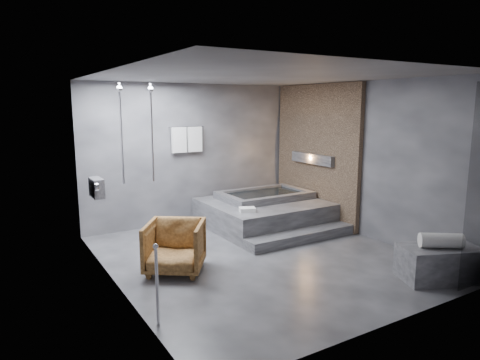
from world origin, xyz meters
TOP-DOWN VIEW (x-y plane):
  - room at (0.40, 0.24)m, footprint 5.00×5.04m
  - tub_deck at (1.05, 1.45)m, footprint 2.20×2.00m
  - tub_step at (1.05, 0.27)m, footprint 2.20×0.36m
  - concrete_bench at (1.61, -2.02)m, footprint 1.19×0.94m
  - driftwood_chair at (-1.40, 0.13)m, footprint 1.12×1.12m
  - rolled_towel at (1.56, -2.04)m, footprint 0.57×0.49m
  - deck_towel at (0.31, 0.90)m, footprint 0.33×0.29m

SIDE VIEW (x-z plane):
  - tub_step at x=1.05m, z-range 0.00..0.18m
  - concrete_bench at x=1.61m, z-range 0.00..0.47m
  - tub_deck at x=1.05m, z-range 0.00..0.50m
  - driftwood_chair at x=-1.40m, z-range 0.00..0.74m
  - deck_towel at x=0.31m, z-range 0.50..0.57m
  - rolled_towel at x=1.56m, z-range 0.47..0.67m
  - room at x=0.40m, z-range 0.32..3.14m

